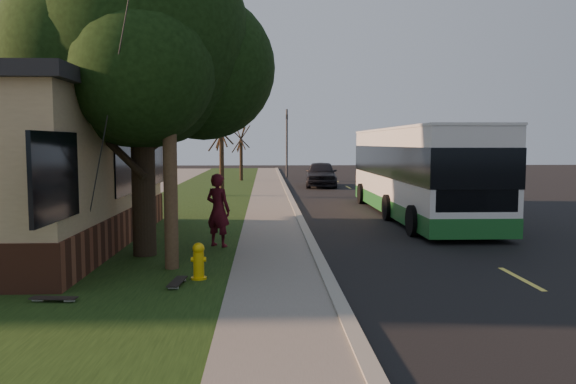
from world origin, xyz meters
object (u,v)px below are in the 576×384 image
object	(u,v)px
fire_hydrant	(199,261)
utility_pole	(168,56)
leafy_tree	(143,44)
skateboard_spare	(53,298)
traffic_signal	(287,138)
bare_tree_near	(222,156)
skateboard_main	(177,282)
skateboarder	(218,210)
bare_tree_far	(241,154)
distant_car	(321,174)
transit_bus	(416,170)

from	to	relation	value
fire_hydrant	utility_pole	bearing A→B (deg)	125.38
leafy_tree	utility_pole	bearing A→B (deg)	-62.40
utility_pole	skateboard_spare	size ratio (longest dim) A/B	11.11
traffic_signal	bare_tree_near	bearing A→B (deg)	-104.04
fire_hydrant	skateboard_main	distance (m)	0.66
leafy_tree	fire_hydrant	bearing A→B (deg)	-59.33
bare_tree_near	skateboarder	world-z (taller)	bare_tree_near
bare_tree_far	distant_car	bearing A→B (deg)	-44.74
fire_hydrant	skateboarder	size ratio (longest dim) A/B	0.38
utility_pole	bare_tree_near	bearing A→B (deg)	90.66
fire_hydrant	traffic_signal	distance (m)	34.25
bare_tree_near	distant_car	bearing A→B (deg)	48.90
skateboarder	utility_pole	bearing A→B (deg)	103.35
leafy_tree	skateboard_main	distance (m)	6.04
bare_tree_near	transit_bus	xyz separation A→B (m)	(7.97, -8.13, -0.37)
fire_hydrant	leafy_tree	world-z (taller)	leafy_tree
bare_tree_far	skateboarder	size ratio (longest dim) A/B	2.09
fire_hydrant	bare_tree_near	size ratio (longest dim) A/B	0.17
transit_bus	bare_tree_near	bearing A→B (deg)	134.43
utility_pole	skateboarder	bearing A→B (deg)	72.70
transit_bus	skateboarder	xyz separation A→B (m)	(-6.97, -6.29, -0.75)
fire_hydrant	transit_bus	bearing A→B (deg)	54.36
skateboard_spare	bare_tree_near	bearing A→B (deg)	85.86
skateboarder	traffic_signal	bearing A→B (deg)	-64.98
transit_bus	traffic_signal	bearing A→B (deg)	99.35
bare_tree_near	skateboard_main	distance (m)	18.58
leafy_tree	bare_tree_near	size ratio (longest dim) A/B	1.81
distant_car	transit_bus	bearing A→B (deg)	-76.84
bare_tree_near	transit_bus	bearing A→B (deg)	-45.57
utility_pole	leafy_tree	distance (m)	1.94
skateboard_main	leafy_tree	bearing A→B (deg)	111.26
skateboard_main	skateboarder	bearing A→B (deg)	83.53
leafy_tree	skateboard_main	size ratio (longest dim) A/B	8.89
traffic_signal	skateboard_main	distance (m)	34.77
leafy_tree	transit_bus	bearing A→B (deg)	39.86
fire_hydrant	skateboarder	bearing A→B (deg)	88.40
skateboarder	skateboard_spare	xyz separation A→B (m)	(-2.41, -5.11, -0.91)
skateboard_main	skateboard_spare	bearing A→B (deg)	-151.54
bare_tree_near	skateboard_spare	world-z (taller)	bare_tree_near
bare_tree_far	skateboard_spare	distance (m)	31.64
traffic_signal	skateboard_spare	world-z (taller)	traffic_signal
utility_pole	skateboard_spare	bearing A→B (deg)	-122.55
leafy_tree	bare_tree_far	size ratio (longest dim) A/B	1.94
fire_hydrant	distant_car	world-z (taller)	distant_car
bare_tree_far	distant_car	distance (m)	7.62
utility_pole	skateboarder	distance (m)	4.50
traffic_signal	bare_tree_far	bearing A→B (deg)	-131.19
transit_bus	skateboarder	distance (m)	9.42
transit_bus	distant_car	size ratio (longest dim) A/B	2.57
bare_tree_near	skateboarder	size ratio (longest dim) A/B	2.23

